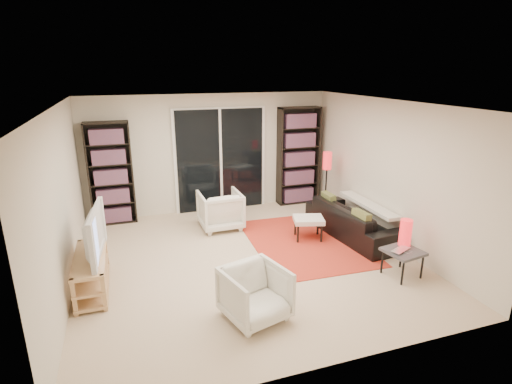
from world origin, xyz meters
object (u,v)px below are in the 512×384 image
at_px(sofa, 354,220).
at_px(tv_stand, 92,272).
at_px(armchair_front, 255,294).
at_px(floor_lamp, 327,168).
at_px(side_table, 403,253).
at_px(ottoman, 308,221).
at_px(bookshelf_left, 111,174).
at_px(armchair_back, 220,210).
at_px(bookshelf_right, 298,156).

bearing_deg(sofa, tv_stand, 90.40).
relative_size(armchair_front, floor_lamp, 0.55).
bearing_deg(side_table, armchair_front, -172.74).
bearing_deg(tv_stand, floor_lamp, 20.78).
relative_size(ottoman, floor_lamp, 0.47).
xyz_separation_m(bookshelf_left, ottoman, (3.20, -1.91, -0.63)).
bearing_deg(ottoman, armchair_back, 143.11).
relative_size(armchair_back, ottoman, 1.28).
distance_m(ottoman, floor_lamp, 1.52).
relative_size(tv_stand, ottoman, 2.05).
relative_size(bookshelf_right, ottoman, 3.49).
relative_size(sofa, side_table, 3.62).
xyz_separation_m(bookshelf_right, tv_stand, (-4.14, -2.52, -0.79)).
relative_size(tv_stand, floor_lamp, 0.96).
distance_m(armchair_back, ottoman, 1.66).
height_order(bookshelf_left, ottoman, bookshelf_left).
bearing_deg(tv_stand, bookshelf_right, 31.29).
height_order(bookshelf_right, floor_lamp, bookshelf_right).
xyz_separation_m(bookshelf_left, tv_stand, (-0.29, -2.52, -0.71)).
bearing_deg(ottoman, side_table, -66.12).
distance_m(sofa, floor_lamp, 1.37).
xyz_separation_m(sofa, armchair_back, (-2.15, 1.13, 0.06)).
relative_size(armchair_back, armchair_front, 1.09).
height_order(tv_stand, floor_lamp, floor_lamp).
relative_size(sofa, armchair_back, 2.59).
distance_m(tv_stand, armchair_back, 2.69).
distance_m(ottoman, side_table, 1.76).
bearing_deg(ottoman, bookshelf_left, 149.19).
height_order(sofa, armchair_back, armchair_back).
distance_m(side_table, floor_lamp, 2.74).
relative_size(sofa, ottoman, 3.32).
height_order(ottoman, side_table, same).
relative_size(armchair_front, ottoman, 1.18).
relative_size(bookshelf_left, bookshelf_right, 0.93).
xyz_separation_m(armchair_front, side_table, (2.32, 0.30, 0.03)).
relative_size(bookshelf_left, ottoman, 3.24).
bearing_deg(sofa, side_table, 169.82).
bearing_deg(bookshelf_left, sofa, -26.86).
bearing_deg(armchair_front, sofa, 20.39).
bearing_deg(armchair_front, tv_stand, 129.62).
height_order(bookshelf_right, ottoman, bookshelf_right).
xyz_separation_m(bookshelf_left, bookshelf_right, (3.85, -0.00, 0.07)).
distance_m(sofa, armchair_front, 3.02).
distance_m(bookshelf_left, ottoman, 3.78).
height_order(bookshelf_left, armchair_back, bookshelf_left).
height_order(bookshelf_left, sofa, bookshelf_left).
bearing_deg(bookshelf_right, armchair_front, -120.62).
bearing_deg(armchair_front, bookshelf_right, 43.67).
relative_size(bookshelf_right, sofa, 1.05).
bearing_deg(armchair_back, armchair_front, 83.15).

